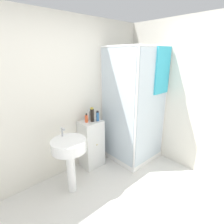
{
  "coord_description": "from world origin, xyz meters",
  "views": [
    {
      "loc": [
        -1.13,
        -0.77,
        1.93
      ],
      "look_at": [
        0.64,
        1.17,
        1.06
      ],
      "focal_mm": 28.0,
      "sensor_mm": 36.0,
      "label": 1
    }
  ],
  "objects_px": {
    "sink": "(69,151)",
    "shampoo_bottle_tall_black": "(92,115)",
    "soap_dispenser": "(86,119)",
    "lotion_bottle_white": "(89,115)",
    "shampoo_bottle_blue": "(98,116)"
  },
  "relations": [
    {
      "from": "shampoo_bottle_tall_black",
      "to": "lotion_bottle_white",
      "type": "distance_m",
      "value": 0.11
    },
    {
      "from": "sink",
      "to": "shampoo_bottle_tall_black",
      "type": "distance_m",
      "value": 0.76
    },
    {
      "from": "shampoo_bottle_blue",
      "to": "sink",
      "type": "bearing_deg",
      "value": -159.68
    },
    {
      "from": "soap_dispenser",
      "to": "shampoo_bottle_tall_black",
      "type": "xyz_separation_m",
      "value": [
        0.1,
        -0.03,
        0.05
      ]
    },
    {
      "from": "lotion_bottle_white",
      "to": "soap_dispenser",
      "type": "bearing_deg",
      "value": -143.53
    },
    {
      "from": "shampoo_bottle_blue",
      "to": "lotion_bottle_white",
      "type": "distance_m",
      "value": 0.16
    },
    {
      "from": "sink",
      "to": "soap_dispenser",
      "type": "xyz_separation_m",
      "value": [
        0.53,
        0.33,
        0.26
      ]
    },
    {
      "from": "sink",
      "to": "shampoo_bottle_tall_black",
      "type": "xyz_separation_m",
      "value": [
        0.62,
        0.3,
        0.31
      ]
    },
    {
      "from": "sink",
      "to": "lotion_bottle_white",
      "type": "bearing_deg",
      "value": 32.96
    },
    {
      "from": "shampoo_bottle_tall_black",
      "to": "sink",
      "type": "bearing_deg",
      "value": -154.09
    },
    {
      "from": "shampoo_bottle_tall_black",
      "to": "shampoo_bottle_blue",
      "type": "distance_m",
      "value": 0.1
    },
    {
      "from": "shampoo_bottle_tall_black",
      "to": "lotion_bottle_white",
      "type": "xyz_separation_m",
      "value": [
        -0.0,
        0.1,
        -0.04
      ]
    },
    {
      "from": "shampoo_bottle_tall_black",
      "to": "lotion_bottle_white",
      "type": "height_order",
      "value": "shampoo_bottle_tall_black"
    },
    {
      "from": "shampoo_bottle_tall_black",
      "to": "lotion_bottle_white",
      "type": "bearing_deg",
      "value": 92.22
    },
    {
      "from": "soap_dispenser",
      "to": "lotion_bottle_white",
      "type": "height_order",
      "value": "lotion_bottle_white"
    }
  ]
}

